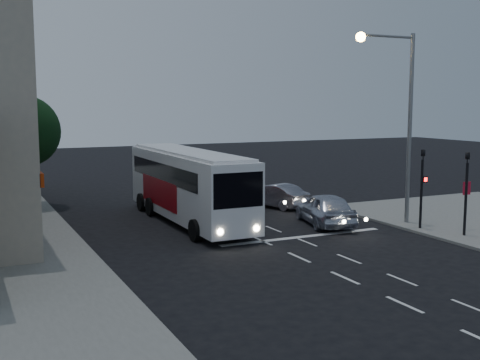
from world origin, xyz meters
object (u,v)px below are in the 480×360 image
car_sedan_b (234,182)px  regulatory_sign (466,197)px  traffic_signal_side (467,183)px  street_tree (24,128)px  car_sedan_c (191,174)px  traffic_signal_main (422,179)px  car_suv (325,209)px  streetlight (400,106)px  car_sedan_a (275,195)px  car_extra (165,165)px  tour_bus (188,184)px

car_sedan_b → regulatory_sign: (4.66, -15.18, 0.86)m
traffic_signal_side → street_tree: size_ratio=0.66×
car_sedan_c → traffic_signal_main: size_ratio=1.20×
car_suv → traffic_signal_side: size_ratio=1.14×
traffic_signal_side → streetlight: bearing=105.7°
traffic_signal_main → streetlight: 3.61m
car_suv → car_sedan_c: 16.79m
car_sedan_c → street_tree: street_tree is taller
car_sedan_c → regulatory_sign: (5.54, -20.82, 0.91)m
car_sedan_a → car_extra: car_extra is taller
car_sedan_c → tour_bus: bearing=77.2°
tour_bus → car_sedan_b: bearing=51.7°
car_suv → car_extra: (-0.41, 23.18, -0.03)m
car_sedan_b → traffic_signal_side: 16.64m
car_sedan_a → street_tree: 14.53m
car_sedan_a → traffic_signal_side: traffic_signal_side is taller
car_sedan_b → traffic_signal_side: traffic_signal_side is taller
car_extra → streetlight: 25.50m
traffic_signal_side → regulatory_sign: 1.61m
car_sedan_c → streetlight: (3.58, -18.38, 5.05)m
tour_bus → car_suv: size_ratio=2.50×
car_sedan_a → car_sedan_c: size_ratio=0.82×
car_sedan_a → car_sedan_b: (0.10, 5.74, 0.06)m
car_extra → streetlight: (3.42, -24.78, 4.97)m
car_extra → traffic_signal_side: size_ratio=1.13×
tour_bus → street_tree: 10.62m
car_sedan_b → car_sedan_a: bearing=89.0°
tour_bus → traffic_signal_side: size_ratio=2.84×
car_suv → regulatory_sign: regulatory_sign is taller
tour_bus → regulatory_sign: tour_bus is taller
tour_bus → car_sedan_b: tour_bus is taller
car_sedan_c → car_sedan_a: bearing=102.3°
car_sedan_c → car_extra: 6.40m
tour_bus → traffic_signal_main: bearing=-35.9°
car_suv → car_extra: 23.18m
car_extra → traffic_signal_main: size_ratio=1.13×
car_suv → streetlight: streetlight is taller
tour_bus → streetlight: 10.81m
car_sedan_a → car_sedan_c: bearing=-104.2°
car_sedan_b → car_extra: size_ratio=1.09×
car_sedan_a → regulatory_sign: bearing=98.6°
traffic_signal_main → car_sedan_a: bearing=110.0°
car_sedan_c → street_tree: 13.74m
tour_bus → traffic_signal_side: traffic_signal_side is taller
tour_bus → car_sedan_a: tour_bus is taller
tour_bus → streetlight: size_ratio=1.29×
car_sedan_a → street_tree: size_ratio=0.66×
streetlight → car_extra: bearing=97.9°
street_tree → traffic_signal_main: bearing=-42.0°
car_sedan_b → streetlight: bearing=102.0°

